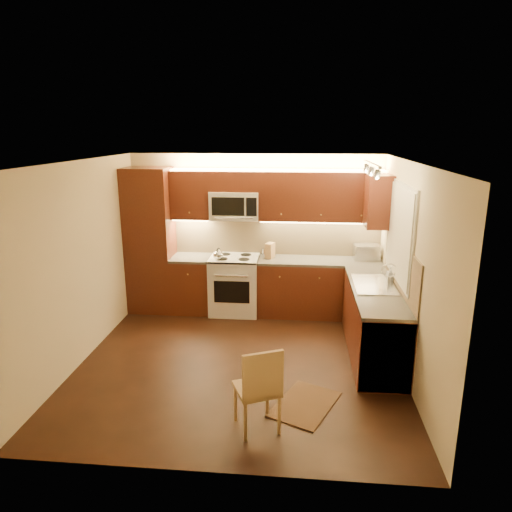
# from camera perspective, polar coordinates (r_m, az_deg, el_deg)

# --- Properties ---
(floor) EXTENTS (4.00, 4.00, 0.01)m
(floor) POSITION_cam_1_polar(r_m,az_deg,el_deg) (6.08, -1.94, -12.78)
(floor) COLOR black
(floor) RESTS_ON ground
(ceiling) EXTENTS (4.00, 4.00, 0.01)m
(ceiling) POSITION_cam_1_polar(r_m,az_deg,el_deg) (5.39, -2.18, 11.43)
(ceiling) COLOR beige
(ceiling) RESTS_ON ground
(wall_back) EXTENTS (4.00, 0.01, 2.50)m
(wall_back) POSITION_cam_1_polar(r_m,az_deg,el_deg) (7.53, -0.10, 2.89)
(wall_back) COLOR #C3B38F
(wall_back) RESTS_ON ground
(wall_front) EXTENTS (4.00, 0.01, 2.50)m
(wall_front) POSITION_cam_1_polar(r_m,az_deg,el_deg) (3.76, -6.04, -10.10)
(wall_front) COLOR #C3B38F
(wall_front) RESTS_ON ground
(wall_left) EXTENTS (0.01, 4.00, 2.50)m
(wall_left) POSITION_cam_1_polar(r_m,az_deg,el_deg) (6.19, -20.76, -0.83)
(wall_left) COLOR #C3B38F
(wall_left) RESTS_ON ground
(wall_right) EXTENTS (0.01, 4.00, 2.50)m
(wall_right) POSITION_cam_1_polar(r_m,az_deg,el_deg) (5.71, 18.27, -1.89)
(wall_right) COLOR #C3B38F
(wall_right) RESTS_ON ground
(pantry) EXTENTS (0.70, 0.60, 2.30)m
(pantry) POSITION_cam_1_polar(r_m,az_deg,el_deg) (7.60, -12.80, 1.86)
(pantry) COLOR #40170D
(pantry) RESTS_ON floor
(base_cab_back_left) EXTENTS (0.62, 0.60, 0.86)m
(base_cab_back_left) POSITION_cam_1_polar(r_m,az_deg,el_deg) (7.62, -7.75, -3.50)
(base_cab_back_left) COLOR #40170D
(base_cab_back_left) RESTS_ON floor
(counter_back_left) EXTENTS (0.62, 0.60, 0.04)m
(counter_back_left) POSITION_cam_1_polar(r_m,az_deg,el_deg) (7.49, -7.88, -0.23)
(counter_back_left) COLOR #33312E
(counter_back_left) RESTS_ON base_cab_back_left
(base_cab_back_right) EXTENTS (1.92, 0.60, 0.86)m
(base_cab_back_right) POSITION_cam_1_polar(r_m,az_deg,el_deg) (7.44, 7.70, -3.97)
(base_cab_back_right) COLOR #40170D
(base_cab_back_right) RESTS_ON floor
(counter_back_right) EXTENTS (1.92, 0.60, 0.04)m
(counter_back_right) POSITION_cam_1_polar(r_m,az_deg,el_deg) (7.31, 7.82, -0.63)
(counter_back_right) COLOR #33312E
(counter_back_right) RESTS_ON base_cab_back_right
(base_cab_right) EXTENTS (0.60, 2.00, 0.86)m
(base_cab_right) POSITION_cam_1_polar(r_m,az_deg,el_deg) (6.30, 14.19, -7.93)
(base_cab_right) COLOR #40170D
(base_cab_right) RESTS_ON floor
(counter_right) EXTENTS (0.60, 2.00, 0.04)m
(counter_right) POSITION_cam_1_polar(r_m,az_deg,el_deg) (6.14, 14.46, -4.06)
(counter_right) COLOR #33312E
(counter_right) RESTS_ON base_cab_right
(dishwasher) EXTENTS (0.58, 0.60, 0.84)m
(dishwasher) POSITION_cam_1_polar(r_m,az_deg,el_deg) (5.67, 15.23, -10.68)
(dishwasher) COLOR silver
(dishwasher) RESTS_ON floor
(backsplash_back) EXTENTS (3.30, 0.02, 0.60)m
(backsplash_back) POSITION_cam_1_polar(r_m,az_deg,el_deg) (7.51, 2.56, 2.45)
(backsplash_back) COLOR tan
(backsplash_back) RESTS_ON wall_back
(backsplash_right) EXTENTS (0.02, 2.00, 0.60)m
(backsplash_right) POSITION_cam_1_polar(r_m,az_deg,el_deg) (6.10, 17.35, -1.24)
(backsplash_right) COLOR tan
(backsplash_right) RESTS_ON wall_right
(upper_cab_back_left) EXTENTS (0.62, 0.35, 0.75)m
(upper_cab_back_left) POSITION_cam_1_polar(r_m,az_deg,el_deg) (7.42, -7.93, 7.46)
(upper_cab_back_left) COLOR #40170D
(upper_cab_back_left) RESTS_ON wall_back
(upper_cab_back_right) EXTENTS (1.92, 0.35, 0.75)m
(upper_cab_back_right) POSITION_cam_1_polar(r_m,az_deg,el_deg) (7.23, 8.07, 7.26)
(upper_cab_back_right) COLOR #40170D
(upper_cab_back_right) RESTS_ON wall_back
(upper_cab_bridge) EXTENTS (0.76, 0.35, 0.31)m
(upper_cab_bridge) POSITION_cam_1_polar(r_m,az_deg,el_deg) (7.26, -2.62, 9.17)
(upper_cab_bridge) COLOR #40170D
(upper_cab_bridge) RESTS_ON wall_back
(upper_cab_right_corner) EXTENTS (0.35, 0.50, 0.75)m
(upper_cab_right_corner) POSITION_cam_1_polar(r_m,az_deg,el_deg) (6.89, 14.79, 6.53)
(upper_cab_right_corner) COLOR #40170D
(upper_cab_right_corner) RESTS_ON wall_right
(stove) EXTENTS (0.76, 0.65, 0.92)m
(stove) POSITION_cam_1_polar(r_m,az_deg,el_deg) (7.47, -2.63, -3.53)
(stove) COLOR silver
(stove) RESTS_ON floor
(microwave) EXTENTS (0.76, 0.38, 0.44)m
(microwave) POSITION_cam_1_polar(r_m,az_deg,el_deg) (7.30, -2.60, 6.23)
(microwave) COLOR silver
(microwave) RESTS_ON wall_back
(window_frame) EXTENTS (0.03, 1.44, 1.24)m
(window_frame) POSITION_cam_1_polar(r_m,az_deg,el_deg) (6.14, 17.32, 2.73)
(window_frame) COLOR silver
(window_frame) RESTS_ON wall_right
(window_blinds) EXTENTS (0.02, 1.36, 1.16)m
(window_blinds) POSITION_cam_1_polar(r_m,az_deg,el_deg) (6.14, 17.13, 2.74)
(window_blinds) COLOR silver
(window_blinds) RESTS_ON wall_right
(sink) EXTENTS (0.52, 0.86, 0.15)m
(sink) POSITION_cam_1_polar(r_m,az_deg,el_deg) (6.25, 14.31, -2.78)
(sink) COLOR silver
(sink) RESTS_ON counter_right
(faucet) EXTENTS (0.20, 0.04, 0.30)m
(faucet) POSITION_cam_1_polar(r_m,az_deg,el_deg) (6.26, 15.99, -2.16)
(faucet) COLOR silver
(faucet) RESTS_ON counter_right
(track_light_bar) EXTENTS (0.04, 1.20, 0.03)m
(track_light_bar) POSITION_cam_1_polar(r_m,az_deg,el_deg) (5.80, 14.01, 10.87)
(track_light_bar) COLOR silver
(track_light_bar) RESTS_ON ceiling
(kettle) EXTENTS (0.21, 0.21, 0.19)m
(kettle) POSITION_cam_1_polar(r_m,az_deg,el_deg) (7.17, -4.65, 0.29)
(kettle) COLOR silver
(kettle) RESTS_ON stove
(toaster_oven) EXTENTS (0.41, 0.31, 0.23)m
(toaster_oven) POSITION_cam_1_polar(r_m,az_deg,el_deg) (7.46, 13.37, 0.50)
(toaster_oven) COLOR silver
(toaster_oven) RESTS_ON counter_back_right
(knife_block) EXTENTS (0.16, 0.20, 0.24)m
(knife_block) POSITION_cam_1_polar(r_m,az_deg,el_deg) (7.33, 1.72, 0.69)
(knife_block) COLOR olive
(knife_block) RESTS_ON counter_back_right
(spice_jar_a) EXTENTS (0.06, 0.06, 0.10)m
(spice_jar_a) POSITION_cam_1_polar(r_m,az_deg,el_deg) (7.53, 1.78, 0.52)
(spice_jar_a) COLOR silver
(spice_jar_a) RESTS_ON counter_back_right
(spice_jar_b) EXTENTS (0.05, 0.05, 0.09)m
(spice_jar_b) POSITION_cam_1_polar(r_m,az_deg,el_deg) (7.44, 1.59, 0.31)
(spice_jar_b) COLOR olive
(spice_jar_b) RESTS_ON counter_back_right
(spice_jar_c) EXTENTS (0.06, 0.06, 0.10)m
(spice_jar_c) POSITION_cam_1_polar(r_m,az_deg,el_deg) (7.53, 0.92, 0.53)
(spice_jar_c) COLOR silver
(spice_jar_c) RESTS_ON counter_back_right
(spice_jar_d) EXTENTS (0.05, 0.05, 0.09)m
(spice_jar_d) POSITION_cam_1_polar(r_m,az_deg,el_deg) (7.52, 1.24, 0.48)
(spice_jar_d) COLOR #9F562F
(spice_jar_d) RESTS_ON counter_back_right
(soap_bottle) EXTENTS (0.10, 0.11, 0.19)m
(soap_bottle) POSITION_cam_1_polar(r_m,az_deg,el_deg) (6.48, 16.15, -2.10)
(soap_bottle) COLOR #B9BABE
(soap_bottle) RESTS_ON counter_right
(rug) EXTENTS (0.83, 0.96, 0.01)m
(rug) POSITION_cam_1_polar(r_m,az_deg,el_deg) (5.26, 6.01, -17.62)
(rug) COLOR black
(rug) RESTS_ON floor
(dining_chair) EXTENTS (0.52, 0.52, 0.90)m
(dining_chair) POSITION_cam_1_polar(r_m,az_deg,el_deg) (4.68, 0.11, -15.73)
(dining_chair) COLOR olive
(dining_chair) RESTS_ON floor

